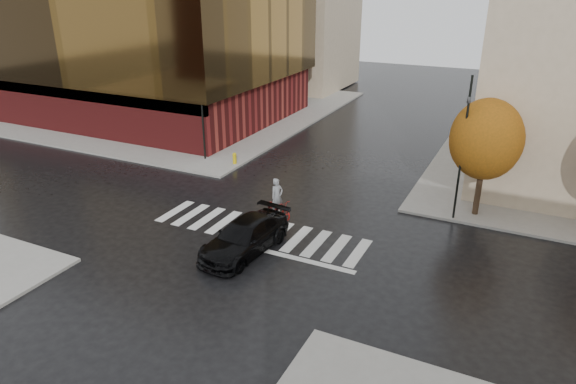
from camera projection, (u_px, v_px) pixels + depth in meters
The scene contains 11 objects.
ground at pixel (254, 234), 26.72m from camera, with size 120.00×120.00×0.00m, color black.
sidewalk_nw at pixel (177, 107), 52.61m from camera, with size 30.00×30.00×0.15m, color gray.
crosswalk at pixel (259, 230), 27.14m from camera, with size 12.00×3.00×0.01m, color silver.
office_glass at pixel (141, 26), 47.36m from camera, with size 27.00×19.00×16.00m.
tree_ne_a at pixel (486, 140), 27.08m from camera, with size 3.80×3.80×6.50m.
sedan at pixel (245, 237), 24.72m from camera, with size 2.24×5.51×1.60m, color black.
cyclist at pixel (278, 204), 28.45m from camera, with size 2.07×1.45×2.23m.
traffic_light_nw at pixel (202, 109), 36.04m from camera, with size 0.18×0.15×6.56m.
traffic_light_ne at pixel (464, 139), 26.51m from camera, with size 0.22×0.24×7.78m.
fire_hydrant at pixel (235, 158), 36.30m from camera, with size 0.29×0.29×0.81m.
manhole at pixel (248, 217), 28.64m from camera, with size 0.54×0.54×0.01m, color #4B311A.
Camera 1 is at (12.04, -20.61, 12.34)m, focal length 32.00 mm.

